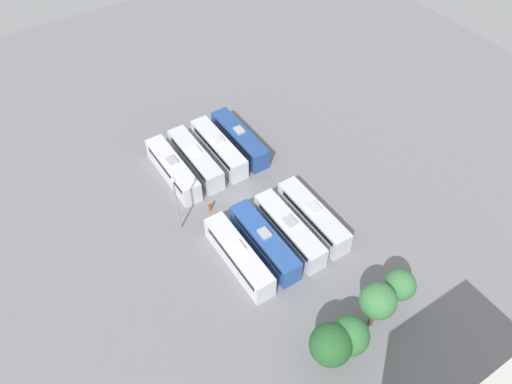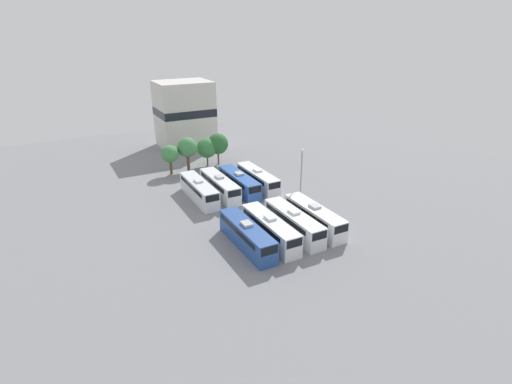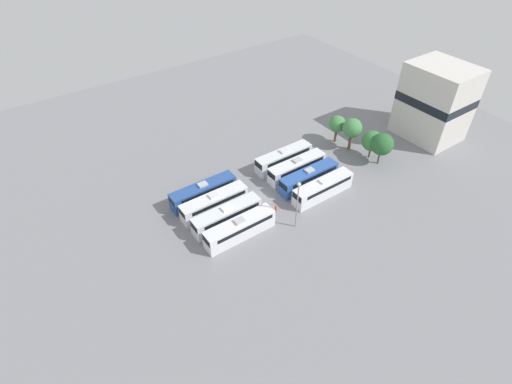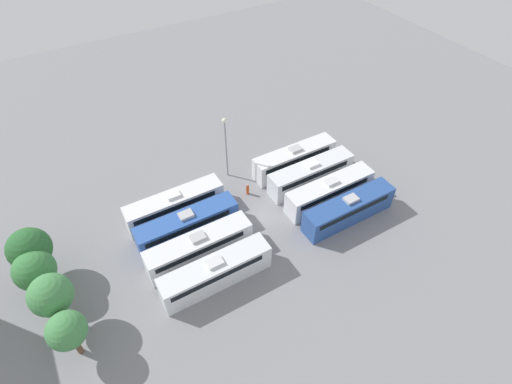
# 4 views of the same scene
# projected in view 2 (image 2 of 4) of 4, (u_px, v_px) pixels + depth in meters

# --- Properties ---
(ground_plane) EXTENTS (121.70, 121.70, 0.00)m
(ground_plane) POSITION_uv_depth(u_px,v_px,m) (252.00, 212.00, 62.37)
(ground_plane) COLOR gray
(bus_0) EXTENTS (2.63, 11.93, 3.52)m
(bus_0) POSITION_uv_depth(u_px,v_px,m) (247.00, 235.00, 52.09)
(bus_0) COLOR #284C93
(bus_0) RESTS_ON ground_plane
(bus_1) EXTENTS (2.63, 11.93, 3.52)m
(bus_1) POSITION_uv_depth(u_px,v_px,m) (270.00, 228.00, 53.70)
(bus_1) COLOR silver
(bus_1) RESTS_ON ground_plane
(bus_2) EXTENTS (2.63, 11.93, 3.52)m
(bus_2) POSITION_uv_depth(u_px,v_px,m) (293.00, 222.00, 55.45)
(bus_2) COLOR silver
(bus_2) RESTS_ON ground_plane
(bus_3) EXTENTS (2.63, 11.93, 3.52)m
(bus_3) POSITION_uv_depth(u_px,v_px,m) (314.00, 216.00, 57.11)
(bus_3) COLOR silver
(bus_3) RESTS_ON ground_plane
(bus_4) EXTENTS (2.63, 11.93, 3.52)m
(bus_4) POSITION_uv_depth(u_px,v_px,m) (199.00, 190.00, 66.38)
(bus_4) COLOR silver
(bus_4) RESTS_ON ground_plane
(bus_5) EXTENTS (2.63, 11.93, 3.52)m
(bus_5) POSITION_uv_depth(u_px,v_px,m) (220.00, 185.00, 68.15)
(bus_5) COLOR silver
(bus_5) RESTS_ON ground_plane
(bus_6) EXTENTS (2.63, 11.93, 3.52)m
(bus_6) POSITION_uv_depth(u_px,v_px,m) (239.00, 182.00, 69.57)
(bus_6) COLOR #2D56A8
(bus_6) RESTS_ON ground_plane
(bus_7) EXTENTS (2.63, 11.93, 3.52)m
(bus_7) POSITION_uv_depth(u_px,v_px,m) (257.00, 179.00, 71.22)
(bus_7) COLOR silver
(bus_7) RESTS_ON ground_plane
(worker_person) EXTENTS (0.36, 0.36, 1.64)m
(worker_person) POSITION_uv_depth(u_px,v_px,m) (278.00, 204.00, 63.45)
(worker_person) COLOR #CC4C19
(worker_person) RESTS_ON ground_plane
(light_pole) EXTENTS (0.60, 0.60, 9.11)m
(light_pole) POSITION_uv_depth(u_px,v_px,m) (301.00, 167.00, 63.83)
(light_pole) COLOR gray
(light_pole) RESTS_ON ground_plane
(tree_0) EXTENTS (3.45, 3.45, 5.87)m
(tree_0) POSITION_uv_depth(u_px,v_px,m) (170.00, 154.00, 76.79)
(tree_0) COLOR brown
(tree_0) RESTS_ON ground_plane
(tree_1) EXTENTS (3.92, 3.92, 6.83)m
(tree_1) POSITION_uv_depth(u_px,v_px,m) (187.00, 148.00, 78.44)
(tree_1) COLOR brown
(tree_1) RESTS_ON ground_plane
(tree_2) EXTENTS (4.04, 4.04, 5.85)m
(tree_2) POSITION_uv_depth(u_px,v_px,m) (207.00, 148.00, 81.64)
(tree_2) COLOR brown
(tree_2) RESTS_ON ground_plane
(tree_3) EXTENTS (4.29, 4.29, 6.57)m
(tree_3) POSITION_uv_depth(u_px,v_px,m) (218.00, 144.00, 82.37)
(tree_3) COLOR brown
(tree_3) RESTS_ON ground_plane
(depot_building) EXTENTS (12.33, 10.36, 15.28)m
(depot_building) POSITION_uv_depth(u_px,v_px,m) (185.00, 114.00, 93.95)
(depot_building) COLOR beige
(depot_building) RESTS_ON ground_plane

